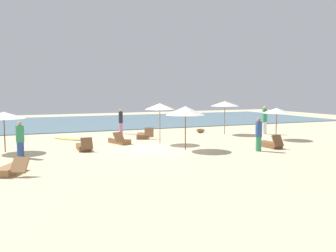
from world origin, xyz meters
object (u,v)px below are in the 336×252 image
object	(u,v)px
lounger_4	(11,169)
person_1	(20,140)
dog	(200,131)
umbrella_2	(225,104)
person_3	(121,121)
umbrella_5	(277,111)
lounger_3	(84,147)
lounger_2	(270,144)
lounger_5	(119,141)
person_0	(265,120)
surfboard	(68,139)
lounger_1	(142,136)
person_2	(259,134)
umbrella_1	(4,115)
umbrella_0	(185,111)
umbrella_3	(160,106)

from	to	relation	value
lounger_4	person_1	bearing A→B (deg)	82.23
person_1	dog	world-z (taller)	person_1
umbrella_2	person_3	xyz separation A→B (m)	(-6.57, 3.17, -1.22)
umbrella_5	lounger_3	bearing A→B (deg)	177.63
lounger_2	lounger_5	distance (m)	8.44
person_0	surfboard	distance (m)	13.41
umbrella_2	lounger_1	bearing A→B (deg)	178.35
lounger_1	person_3	distance (m)	3.14
person_2	person_1	bearing A→B (deg)	166.01
umbrella_5	lounger_5	bearing A→B (deg)	167.84
umbrella_1	umbrella_5	world-z (taller)	umbrella_1
umbrella_2	umbrella_1	bearing A→B (deg)	-171.22
lounger_2	person_3	xyz separation A→B (m)	(-5.59, 9.39, 0.73)
umbrella_1	dog	distance (m)	13.51
umbrella_0	umbrella_1	bearing A→B (deg)	161.04
umbrella_0	person_0	world-z (taller)	umbrella_0
umbrella_0	umbrella_3	distance (m)	2.63
umbrella_5	lounger_3	xyz separation A→B (m)	(-11.90, 0.49, -1.63)
lounger_3	person_0	bearing A→B (deg)	9.37
lounger_4	dog	bearing A→B (deg)	35.25
umbrella_5	dog	world-z (taller)	umbrella_5
lounger_2	lounger_3	bearing A→B (deg)	162.06
dog	lounger_2	bearing A→B (deg)	-88.35
umbrella_3	umbrella_1	bearing A→B (deg)	177.55
lounger_1	person_0	size ratio (longest dim) A/B	0.90
umbrella_5	lounger_4	xyz separation A→B (m)	(-15.45, -4.02, -1.63)
umbrella_5	lounger_4	world-z (taller)	umbrella_5
umbrella_2	lounger_4	size ratio (longest dim) A/B	1.30
lounger_1	person_2	size ratio (longest dim) A/B	1.04
lounger_3	lounger_5	xyz separation A→B (m)	(2.35, 1.56, 0.01)
lounger_3	lounger_5	size ratio (longest dim) A/B	0.97
umbrella_0	lounger_5	distance (m)	4.71
umbrella_1	dog	world-z (taller)	umbrella_1
umbrella_3	lounger_2	xyz separation A→B (m)	(4.92, -3.68, -1.98)
lounger_4	surfboard	xyz separation A→B (m)	(3.44, 9.10, -0.13)
person_1	umbrella_3	bearing A→B (deg)	12.29
umbrella_0	umbrella_2	xyz separation A→B (m)	(5.53, 5.13, 0.09)
person_1	person_3	bearing A→B (deg)	46.78
umbrella_1	person_1	size ratio (longest dim) A/B	1.24
umbrella_0	umbrella_1	distance (m)	9.09
umbrella_3	lounger_3	world-z (taller)	umbrella_3
lounger_1	person_3	bearing A→B (deg)	100.52
lounger_1	person_1	xyz separation A→B (m)	(-7.47, -4.36, 0.67)
person_1	dog	distance (m)	13.49
person_1	umbrella_1	bearing A→B (deg)	107.88
lounger_1	person_0	bearing A→B (deg)	-7.83
person_3	person_1	bearing A→B (deg)	-133.22
umbrella_1	umbrella_2	bearing A→B (deg)	8.78
person_3	person_0	bearing A→B (deg)	-24.48
lounger_4	person_1	world-z (taller)	person_1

